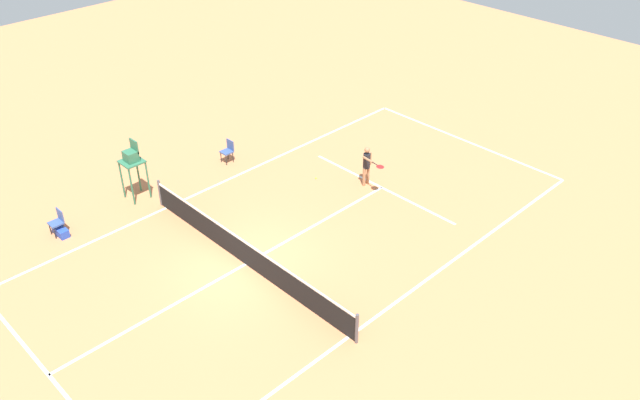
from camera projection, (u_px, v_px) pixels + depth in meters
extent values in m
plane|color=#D37A4C|center=(246.00, 264.00, 21.86)|extent=(60.00, 60.00, 0.00)
cube|color=white|center=(465.00, 141.00, 29.16)|extent=(9.41, 0.10, 0.01)
cube|color=white|center=(349.00, 337.00, 19.04)|extent=(0.10, 24.90, 0.01)
cube|color=white|center=(166.00, 208.00, 24.67)|extent=(0.10, 24.90, 0.01)
cube|color=white|center=(382.00, 187.00, 25.87)|extent=(7.06, 0.10, 0.01)
cube|color=white|center=(49.00, 375.00, 17.84)|extent=(7.06, 0.10, 0.01)
cube|color=white|center=(246.00, 264.00, 21.86)|extent=(0.10, 13.70, 0.01)
cylinder|color=#4C4C51|center=(357.00, 329.00, 18.57)|extent=(0.10, 0.10, 1.07)
cylinder|color=#4C4C51|center=(160.00, 193.00, 24.56)|extent=(0.10, 0.10, 1.07)
cube|color=black|center=(245.00, 253.00, 21.61)|extent=(10.01, 0.03, 0.91)
cube|color=white|center=(244.00, 242.00, 21.35)|extent=(10.01, 0.04, 0.06)
cylinder|color=#9E704C|center=(368.00, 175.00, 25.91)|extent=(0.12, 0.12, 0.77)
cylinder|color=#9E704C|center=(364.00, 177.00, 25.81)|extent=(0.12, 0.12, 0.77)
cylinder|color=black|center=(367.00, 161.00, 25.49)|extent=(0.28, 0.28, 0.61)
sphere|color=#9E704C|center=(367.00, 150.00, 25.22)|extent=(0.22, 0.22, 0.22)
cylinder|color=#9E704C|center=(370.00, 159.00, 25.56)|extent=(0.09, 0.09, 0.54)
cylinder|color=#9E704C|center=(368.00, 160.00, 25.08)|extent=(0.55, 0.15, 0.09)
cylinder|color=black|center=(375.00, 164.00, 24.82)|extent=(0.26, 0.06, 0.04)
ellipsoid|color=red|center=(380.00, 167.00, 24.63)|extent=(0.35, 0.31, 0.04)
sphere|color=#CCE033|center=(316.00, 178.00, 26.41)|extent=(0.07, 0.07, 0.07)
cylinder|color=#2D6B4C|center=(132.00, 187.00, 24.45)|extent=(0.07, 0.07, 1.55)
cylinder|color=#2D6B4C|center=(122.00, 180.00, 24.87)|extent=(0.07, 0.07, 1.55)
cylinder|color=#2D6B4C|center=(148.00, 180.00, 24.86)|extent=(0.07, 0.07, 1.55)
cylinder|color=#2D6B4C|center=(138.00, 173.00, 25.28)|extent=(0.07, 0.07, 1.55)
cube|color=#2D6B4C|center=(132.00, 161.00, 24.42)|extent=(0.80, 0.80, 0.06)
cube|color=#2D6B4C|center=(131.00, 156.00, 24.30)|extent=(0.50, 0.44, 0.40)
cube|color=#2D6B4C|center=(134.00, 146.00, 24.22)|extent=(0.50, 0.06, 0.50)
cylinder|color=#262626|center=(55.00, 233.00, 22.93)|extent=(0.04, 0.04, 0.45)
cylinder|color=#262626|center=(50.00, 229.00, 23.14)|extent=(0.04, 0.04, 0.45)
cylinder|color=#262626|center=(64.00, 229.00, 23.14)|extent=(0.04, 0.04, 0.45)
cylinder|color=#262626|center=(60.00, 225.00, 23.35)|extent=(0.04, 0.04, 0.45)
cube|color=#38518C|center=(56.00, 223.00, 23.00)|extent=(0.44, 0.44, 0.06)
cube|color=#38518C|center=(60.00, 215.00, 22.99)|extent=(0.44, 0.04, 0.44)
cylinder|color=#262626|center=(226.00, 160.00, 27.24)|extent=(0.04, 0.04, 0.45)
cylinder|color=#262626|center=(221.00, 157.00, 27.45)|extent=(0.04, 0.04, 0.45)
cylinder|color=#262626|center=(233.00, 157.00, 27.45)|extent=(0.04, 0.04, 0.45)
cylinder|color=#262626|center=(228.00, 154.00, 27.66)|extent=(0.04, 0.04, 0.45)
cube|color=#38518C|center=(227.00, 152.00, 27.31)|extent=(0.44, 0.44, 0.06)
cube|color=#38518C|center=(230.00, 145.00, 27.31)|extent=(0.44, 0.04, 0.44)
cube|color=#2647B7|center=(61.00, 231.00, 23.18)|extent=(0.76, 0.32, 0.30)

